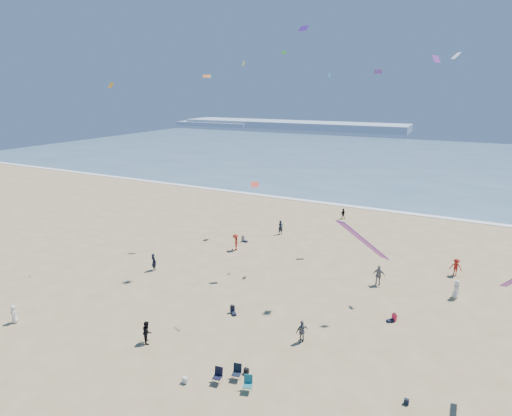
% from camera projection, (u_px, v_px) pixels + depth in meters
% --- Properties ---
extents(ground, '(220.00, 220.00, 0.00)m').
position_uv_depth(ground, '(166.00, 394.00, 23.70)').
color(ground, tan).
rests_on(ground, ground).
extents(ocean, '(220.00, 100.00, 0.06)m').
position_uv_depth(ocean, '(397.00, 159.00, 105.21)').
color(ocean, '#476B84').
rests_on(ocean, ground).
extents(surf_line, '(220.00, 1.20, 0.08)m').
position_uv_depth(surf_line, '(350.00, 206.00, 62.30)').
color(surf_line, white).
rests_on(surf_line, ground).
extents(headland_far, '(110.00, 20.00, 3.20)m').
position_uv_depth(headland_far, '(291.00, 125.00, 194.90)').
color(headland_far, '#7A8EA8').
rests_on(headland_far, ground).
extents(headland_near, '(40.00, 14.00, 2.00)m').
position_uv_depth(headland_near, '(216.00, 124.00, 207.96)').
color(headland_near, '#7A8EA8').
rests_on(headland_near, ground).
extents(standing_flyers, '(31.45, 44.41, 1.94)m').
position_uv_depth(standing_flyers, '(295.00, 297.00, 33.12)').
color(standing_flyers, '#A61E17').
rests_on(standing_flyers, ground).
extents(seated_group, '(19.74, 30.00, 0.84)m').
position_uv_depth(seated_group, '(278.00, 328.00, 29.60)').
color(seated_group, silver).
rests_on(seated_group, ground).
extents(chair_cluster, '(2.72, 1.49, 1.00)m').
position_uv_depth(chair_cluster, '(234.00, 378.00, 24.31)').
color(chair_cluster, black).
rests_on(chair_cluster, ground).
extents(white_tote, '(0.35, 0.20, 0.40)m').
position_uv_depth(white_tote, '(185.00, 380.00, 24.55)').
color(white_tote, silver).
rests_on(white_tote, ground).
extents(black_backpack, '(0.30, 0.22, 0.38)m').
position_uv_depth(black_backpack, '(246.00, 371.00, 25.36)').
color(black_backpack, black).
rests_on(black_backpack, ground).
extents(navy_bag, '(0.28, 0.18, 0.34)m').
position_uv_depth(navy_bag, '(406.00, 402.00, 22.90)').
color(navy_bag, black).
rests_on(navy_bag, ground).
extents(kites_aloft, '(42.47, 38.78, 28.88)m').
position_uv_depth(kites_aloft, '(385.00, 115.00, 27.21)').
color(kites_aloft, '#1E961E').
rests_on(kites_aloft, ground).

